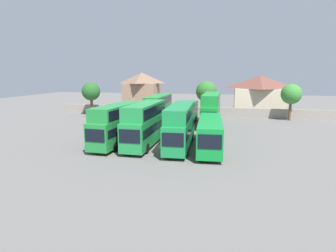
{
  "coord_description": "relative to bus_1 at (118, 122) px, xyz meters",
  "views": [
    {
      "loc": [
        7.32,
        -31.41,
        8.38
      ],
      "look_at": [
        0.0,
        3.0,
        1.87
      ],
      "focal_mm": 30.2,
      "sensor_mm": 36.0,
      "label": 1
    }
  ],
  "objects": [
    {
      "name": "depot_boundary_wall",
      "position": [
        5.48,
        25.11,
        -1.8
      ],
      "size": [
        56.0,
        0.5,
        1.8
      ],
      "primitive_type": "cube",
      "color": "gray",
      "rests_on": "ground"
    },
    {
      "name": "bus_3",
      "position": [
        7.53,
        0.36,
        0.04
      ],
      "size": [
        2.95,
        11.82,
        4.87
      ],
      "rotation": [
        0.0,
        0.0,
        -1.52
      ],
      "color": "#198441",
      "rests_on": "ground"
    },
    {
      "name": "bus_7",
      "position": [
        10.15,
        14.9,
        0.23
      ],
      "size": [
        2.67,
        11.65,
        5.22
      ],
      "rotation": [
        0.0,
        0.0,
        -1.57
      ],
      "color": "#1B8C35",
      "rests_on": "ground"
    },
    {
      "name": "house_terrace_left",
      "position": [
        -7.46,
        33.9,
        1.72
      ],
      "size": [
        8.15,
        7.16,
        8.67
      ],
      "color": "#9E7A60",
      "rests_on": "ground"
    },
    {
      "name": "tree_right_of_lot",
      "position": [
        8.34,
        27.61,
        2.08
      ],
      "size": [
        4.27,
        4.27,
        6.94
      ],
      "color": "brown",
      "rests_on": "ground"
    },
    {
      "name": "bus_5",
      "position": [
        1.18,
        15.4,
        -0.02
      ],
      "size": [
        2.57,
        11.38,
        4.76
      ],
      "rotation": [
        0.0,
        0.0,
        -1.57
      ],
      "color": "#1D8D31",
      "rests_on": "ground"
    },
    {
      "name": "house_terrace_centre",
      "position": [
        19.33,
        32.42,
        1.41
      ],
      "size": [
        10.86,
        8.12,
        8.05
      ],
      "color": "beige",
      "rests_on": "ground"
    },
    {
      "name": "ground",
      "position": [
        5.48,
        18.09,
        -2.7
      ],
      "size": [
        140.0,
        140.0,
        0.0
      ],
      "primitive_type": "plane",
      "color": "#605E5B"
    },
    {
      "name": "tree_left_of_lot",
      "position": [
        -14.66,
        22.11,
        2.09
      ],
      "size": [
        3.72,
        3.72,
        6.71
      ],
      "color": "brown",
      "rests_on": "ground"
    },
    {
      "name": "bus_4",
      "position": [
        10.98,
        -0.08,
        -0.77
      ],
      "size": [
        3.18,
        11.72,
        3.39
      ],
      "rotation": [
        0.0,
        0.0,
        -1.51
      ],
      "color": "#118A32",
      "rests_on": "ground"
    },
    {
      "name": "bus_1",
      "position": [
        0.0,
        0.0,
        0.0
      ],
      "size": [
        3.19,
        10.82,
        4.79
      ],
      "rotation": [
        0.0,
        0.0,
        -1.64
      ],
      "color": "#22863A",
      "rests_on": "ground"
    },
    {
      "name": "bus_2",
      "position": [
        3.38,
        0.06,
        0.12
      ],
      "size": [
        2.67,
        10.59,
        5.02
      ],
      "rotation": [
        0.0,
        0.0,
        -1.58
      ],
      "color": "#208B40",
      "rests_on": "ground"
    },
    {
      "name": "bus_6",
      "position": [
        5.98,
        15.04,
        -0.68
      ],
      "size": [
        2.85,
        11.26,
        3.55
      ],
      "rotation": [
        0.0,
        0.0,
        -1.6
      ],
      "color": "#227E32",
      "rests_on": "ground"
    },
    {
      "name": "tree_behind_wall",
      "position": [
        23.91,
        23.11,
        2.06
      ],
      "size": [
        3.64,
        3.64,
        6.62
      ],
      "color": "brown",
      "rests_on": "ground"
    }
  ]
}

